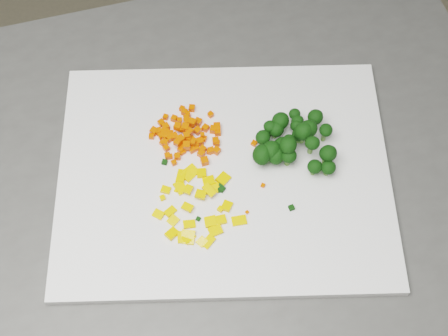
# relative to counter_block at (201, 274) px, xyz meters

# --- Properties ---
(counter_block) EXTENTS (1.09, 0.93, 0.90)m
(counter_block) POSITION_rel_counter_block_xyz_m (0.00, 0.00, 0.00)
(counter_block) COLOR #474744
(counter_block) RESTS_ON ground
(cutting_board) EXTENTS (0.48, 0.40, 0.01)m
(cutting_board) POSITION_rel_counter_block_xyz_m (0.05, -0.00, 0.46)
(cutting_board) COLOR white
(cutting_board) RESTS_ON counter_block
(carrot_pile) EXTENTS (0.10, 0.10, 0.03)m
(carrot_pile) POSITION_rel_counter_block_xyz_m (-0.01, 0.04, 0.48)
(carrot_pile) COLOR #EC3E02
(carrot_pile) RESTS_ON cutting_board
(pepper_pile) EXTENTS (0.12, 0.12, 0.02)m
(pepper_pile) POSITION_rel_counter_block_xyz_m (0.02, -0.06, 0.47)
(pepper_pile) COLOR #FFB60D
(pepper_pile) RESTS_ON cutting_board
(broccoli_pile) EXTENTS (0.12, 0.12, 0.06)m
(broccoli_pile) POSITION_rel_counter_block_xyz_m (0.15, 0.04, 0.49)
(broccoli_pile) COLOR black
(broccoli_pile) RESTS_ON cutting_board
(carrot_cube_0) EXTENTS (0.01, 0.01, 0.01)m
(carrot_cube_0) POSITION_rel_counter_block_xyz_m (0.03, 0.06, 0.47)
(carrot_cube_0) COLOR #EC3E02
(carrot_cube_0) RESTS_ON carrot_pile
(carrot_cube_1) EXTENTS (0.01, 0.01, 0.01)m
(carrot_cube_1) POSITION_rel_counter_block_xyz_m (0.03, 0.05, 0.47)
(carrot_cube_1) COLOR #EC3E02
(carrot_cube_1) RESTS_ON carrot_pile
(carrot_cube_2) EXTENTS (0.01, 0.01, 0.01)m
(carrot_cube_2) POSITION_rel_counter_block_xyz_m (-0.04, 0.02, 0.47)
(carrot_cube_2) COLOR #EC3E02
(carrot_cube_2) RESTS_ON carrot_pile
(carrot_cube_3) EXTENTS (0.01, 0.01, 0.01)m
(carrot_cube_3) POSITION_rel_counter_block_xyz_m (0.03, 0.06, 0.47)
(carrot_cube_3) COLOR #EC3E02
(carrot_cube_3) RESTS_ON carrot_pile
(carrot_cube_4) EXTENTS (0.01, 0.01, 0.01)m
(carrot_cube_4) POSITION_rel_counter_block_xyz_m (-0.06, 0.05, 0.47)
(carrot_cube_4) COLOR #EC3E02
(carrot_cube_4) RESTS_ON carrot_pile
(carrot_cube_5) EXTENTS (0.01, 0.01, 0.01)m
(carrot_cube_5) POSITION_rel_counter_block_xyz_m (0.00, 0.07, 0.47)
(carrot_cube_5) COLOR #EC3E02
(carrot_cube_5) RESTS_ON carrot_pile
(carrot_cube_6) EXTENTS (0.01, 0.01, 0.01)m
(carrot_cube_6) POSITION_rel_counter_block_xyz_m (-0.04, 0.05, 0.47)
(carrot_cube_6) COLOR #EC3E02
(carrot_cube_6) RESTS_ON carrot_pile
(carrot_cube_7) EXTENTS (0.01, 0.01, 0.01)m
(carrot_cube_7) POSITION_rel_counter_block_xyz_m (-0.01, 0.05, 0.47)
(carrot_cube_7) COLOR #EC3E02
(carrot_cube_7) RESTS_ON carrot_pile
(carrot_cube_8) EXTENTS (0.01, 0.01, 0.01)m
(carrot_cube_8) POSITION_rel_counter_block_xyz_m (-0.00, 0.04, 0.46)
(carrot_cube_8) COLOR #EC3E02
(carrot_cube_8) RESTS_ON carrot_pile
(carrot_cube_9) EXTENTS (0.01, 0.01, 0.01)m
(carrot_cube_9) POSITION_rel_counter_block_xyz_m (-0.04, 0.03, 0.47)
(carrot_cube_9) COLOR #EC3E02
(carrot_cube_9) RESTS_ON carrot_pile
(carrot_cube_10) EXTENTS (0.01, 0.01, 0.01)m
(carrot_cube_10) POSITION_rel_counter_block_xyz_m (-0.03, 0.01, 0.46)
(carrot_cube_10) COLOR #EC3E02
(carrot_cube_10) RESTS_ON carrot_pile
(carrot_cube_11) EXTENTS (0.01, 0.01, 0.01)m
(carrot_cube_11) POSITION_rel_counter_block_xyz_m (0.01, 0.02, 0.47)
(carrot_cube_11) COLOR #EC3E02
(carrot_cube_11) RESTS_ON carrot_pile
(carrot_cube_12) EXTENTS (0.01, 0.01, 0.01)m
(carrot_cube_12) POSITION_rel_counter_block_xyz_m (-0.04, 0.06, 0.47)
(carrot_cube_12) COLOR #EC3E02
(carrot_cube_12) RESTS_ON carrot_pile
(carrot_cube_13) EXTENTS (0.01, 0.01, 0.01)m
(carrot_cube_13) POSITION_rel_counter_block_xyz_m (-0.02, 0.04, 0.47)
(carrot_cube_13) COLOR #EC3E02
(carrot_cube_13) RESTS_ON carrot_pile
(carrot_cube_14) EXTENTS (0.01, 0.01, 0.01)m
(carrot_cube_14) POSITION_rel_counter_block_xyz_m (-0.04, 0.03, 0.47)
(carrot_cube_14) COLOR #EC3E02
(carrot_cube_14) RESTS_ON carrot_pile
(carrot_cube_15) EXTENTS (0.01, 0.01, 0.01)m
(carrot_cube_15) POSITION_rel_counter_block_xyz_m (0.02, 0.02, 0.47)
(carrot_cube_15) COLOR #EC3E02
(carrot_cube_15) RESTS_ON carrot_pile
(carrot_cube_16) EXTENTS (0.01, 0.01, 0.01)m
(carrot_cube_16) POSITION_rel_counter_block_xyz_m (-0.03, 0.07, 0.47)
(carrot_cube_16) COLOR #EC3E02
(carrot_cube_16) RESTS_ON carrot_pile
(carrot_cube_17) EXTENTS (0.01, 0.01, 0.01)m
(carrot_cube_17) POSITION_rel_counter_block_xyz_m (-0.00, 0.06, 0.47)
(carrot_cube_17) COLOR #EC3E02
(carrot_cube_17) RESTS_ON carrot_pile
(carrot_cube_18) EXTENTS (0.01, 0.01, 0.01)m
(carrot_cube_18) POSITION_rel_counter_block_xyz_m (-0.05, 0.05, 0.47)
(carrot_cube_18) COLOR #EC3E02
(carrot_cube_18) RESTS_ON carrot_pile
(carrot_cube_19) EXTENTS (0.01, 0.01, 0.01)m
(carrot_cube_19) POSITION_rel_counter_block_xyz_m (-0.02, 0.09, 0.47)
(carrot_cube_19) COLOR #EC3E02
(carrot_cube_19) RESTS_ON carrot_pile
(carrot_cube_20) EXTENTS (0.01, 0.01, 0.01)m
(carrot_cube_20) POSITION_rel_counter_block_xyz_m (-0.02, 0.05, 0.47)
(carrot_cube_20) COLOR #EC3E02
(carrot_cube_20) RESTS_ON carrot_pile
(carrot_cube_21) EXTENTS (0.01, 0.01, 0.01)m
(carrot_cube_21) POSITION_rel_counter_block_xyz_m (0.01, 0.04, 0.47)
(carrot_cube_21) COLOR #EC3E02
(carrot_cube_21) RESTS_ON carrot_pile
(carrot_cube_22) EXTENTS (0.01, 0.01, 0.01)m
(carrot_cube_22) POSITION_rel_counter_block_xyz_m (0.01, 0.04, 0.47)
(carrot_cube_22) COLOR #EC3E02
(carrot_cube_22) RESTS_ON carrot_pile
(carrot_cube_23) EXTENTS (0.01, 0.01, 0.01)m
(carrot_cube_23) POSITION_rel_counter_block_xyz_m (0.01, 0.04, 0.47)
(carrot_cube_23) COLOR #EC3E02
(carrot_cube_23) RESTS_ON carrot_pile
(carrot_cube_24) EXTENTS (0.01, 0.01, 0.01)m
(carrot_cube_24) POSITION_rel_counter_block_xyz_m (-0.00, 0.03, 0.47)
(carrot_cube_24) COLOR #EC3E02
(carrot_cube_24) RESTS_ON carrot_pile
(carrot_cube_25) EXTENTS (0.01, 0.01, 0.01)m
(carrot_cube_25) POSITION_rel_counter_block_xyz_m (-0.01, 0.02, 0.47)
(carrot_cube_25) COLOR #EC3E02
(carrot_cube_25) RESTS_ON carrot_pile
(carrot_cube_26) EXTENTS (0.01, 0.01, 0.01)m
(carrot_cube_26) POSITION_rel_counter_block_xyz_m (-0.03, 0.05, 0.46)
(carrot_cube_26) COLOR #EC3E02
(carrot_cube_26) RESTS_ON carrot_pile
(carrot_cube_27) EXTENTS (0.01, 0.01, 0.01)m
(carrot_cube_27) POSITION_rel_counter_block_xyz_m (-0.04, 0.05, 0.47)
(carrot_cube_27) COLOR #EC3E02
(carrot_cube_27) RESTS_ON carrot_pile
(carrot_cube_28) EXTENTS (0.01, 0.01, 0.01)m
(carrot_cube_28) POSITION_rel_counter_block_xyz_m (0.02, 0.06, 0.47)
(carrot_cube_28) COLOR #EC3E02
(carrot_cube_28) RESTS_ON carrot_pile
(carrot_cube_29) EXTENTS (0.01, 0.01, 0.01)m
(carrot_cube_29) POSITION_rel_counter_block_xyz_m (-0.02, 0.07, 0.47)
(carrot_cube_29) COLOR #EC3E02
(carrot_cube_29) RESTS_ON carrot_pile
(carrot_cube_30) EXTENTS (0.01, 0.01, 0.01)m
(carrot_cube_30) POSITION_rel_counter_block_xyz_m (0.00, 0.03, 0.47)
(carrot_cube_30) COLOR #EC3E02
(carrot_cube_30) RESTS_ON carrot_pile
(carrot_cube_31) EXTENTS (0.01, 0.01, 0.01)m
(carrot_cube_31) POSITION_rel_counter_block_xyz_m (0.03, 0.04, 0.47)
(carrot_cube_31) COLOR #EC3E02
(carrot_cube_31) RESTS_ON carrot_pile
(carrot_cube_32) EXTENTS (0.01, 0.01, 0.01)m
(carrot_cube_32) POSITION_rel_counter_block_xyz_m (0.03, 0.02, 0.47)
(carrot_cube_32) COLOR #EC3E02
(carrot_cube_32) RESTS_ON carrot_pile
(carrot_cube_33) EXTENTS (0.01, 0.01, 0.01)m
(carrot_cube_33) POSITION_rel_counter_block_xyz_m (-0.01, 0.04, 0.47)
(carrot_cube_33) COLOR #EC3E02
(carrot_cube_33) RESTS_ON carrot_pile
(carrot_cube_34) EXTENTS (0.01, 0.01, 0.01)m
(carrot_cube_34) POSITION_rel_counter_block_xyz_m (-0.06, 0.04, 0.47)
(carrot_cube_34) COLOR #EC3E02
(carrot_cube_34) RESTS_ON carrot_pile
(carrot_cube_35) EXTENTS (0.01, 0.01, 0.01)m
(carrot_cube_35) POSITION_rel_counter_block_xyz_m (-0.02, 0.03, 0.47)
(carrot_cube_35) COLOR #EC3E02
(carrot_cube_35) RESTS_ON carrot_pile
(carrot_cube_36) EXTENTS (0.01, 0.01, 0.01)m
(carrot_cube_36) POSITION_rel_counter_block_xyz_m (-0.01, 0.09, 0.47)
(carrot_cube_36) COLOR #EC3E02
(carrot_cube_36) RESTS_ON carrot_pile
(carrot_cube_37) EXTENTS (0.01, 0.01, 0.01)m
(carrot_cube_37) POSITION_rel_counter_block_xyz_m (-0.02, 0.01, 0.47)
(carrot_cube_37) COLOR #EC3E02
(carrot_cube_37) RESTS_ON carrot_pile
(carrot_cube_38) EXTENTS (0.01, 0.01, 0.01)m
(carrot_cube_38) POSITION_rel_counter_block_xyz_m (-0.02, 0.01, 0.47)
(carrot_cube_38) COLOR #EC3E02
(carrot_cube_38) RESTS_ON carrot_pile
(carrot_cube_39) EXTENTS (0.01, 0.01, 0.01)m
(carrot_cube_39) POSITION_rel_counter_block_xyz_m (-0.04, 0.04, 0.47)
(carrot_cube_39) COLOR #EC3E02
(carrot_cube_39) RESTS_ON carrot_pile
(carrot_cube_40) EXTENTS (0.01, 0.01, 0.01)m
(carrot_cube_40) POSITION_rel_counter_block_xyz_m (-0.04, 0.04, 0.47)
(carrot_cube_40) COLOR #EC3E02
(carrot_cube_40) RESTS_ON carrot_pile
(carrot_cube_41) EXTENTS (0.01, 0.01, 0.01)m
(carrot_cube_41) POSITION_rel_counter_block_xyz_m (-0.04, 0.05, 0.47)
(carrot_cube_41) COLOR #EC3E02
(carrot_cube_41) RESTS_ON carrot_pile
(carrot_cube_42) EXTENTS (0.01, 0.01, 0.01)m
(carrot_cube_42) POSITION_rel_counter_block_xyz_m (-0.01, 0.07, 0.47)
(carrot_cube_42) COLOR #EC3E02
(carrot_cube_42) RESTS_ON carrot_pile
(carrot_cube_43) EXTENTS (0.01, 0.01, 0.01)m
(carrot_cube_43) POSITION_rel_counter_block_xyz_m (-0.01, 0.08, 0.47)
(carrot_cube_43) COLOR #EC3E02
(carrot_cube_43) RESTS_ON carrot_pile
(carrot_cube_44) EXTENTS (0.01, 0.01, 0.01)m
(carrot_cube_44) POSITION_rel_counter_block_xyz_m (-0.02, 0.00, 0.47)
(carrot_cube_44) COLOR #EC3E02
(carrot_cube_44) RESTS_ON carrot_pile
(carrot_cube_45) EXTENTS (0.01, 0.01, 0.01)m
(carrot_cube_45) POSITION_rel_counter_block_xyz_m (-0.04, 0.05, 0.47)
(carrot_cube_45) COLOR #EC3E02
(carrot_cube_45) RESTS_ON carrot_pile
(carrot_cube_46) EXTENTS (0.01, 0.01, 0.01)m
(carrot_cube_46) POSITION_rel_counter_block_xyz_m (0.03, 0.02, 0.47)
(carrot_cube_46) COLOR #EC3E02
(carrot_cube_46) RESTS_ON carrot_pile
(carrot_cube_47) EXTENTS (0.01, 0.01, 0.01)m
(carrot_cube_47) POSITION_rel_counter_block_xyz_m (-0.01, 0.05, 0.47)
(carrot_cube_47) COLOR #EC3E02
(carrot_cube_47) RESTS_ON carrot_pile
(carrot_cube_48) EXTENTS (0.01, 0.01, 0.01)m
(carrot_cube_48) POSITION_rel_counter_block_xyz_m (-0.04, 0.04, 0.47)
(carrot_cube_48) COLOR #EC3E02
(carrot_cube_48) RESTS_ON carrot_pile
(carrot_cube_49) EXTENTS (0.01, 0.01, 0.01)m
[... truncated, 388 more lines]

